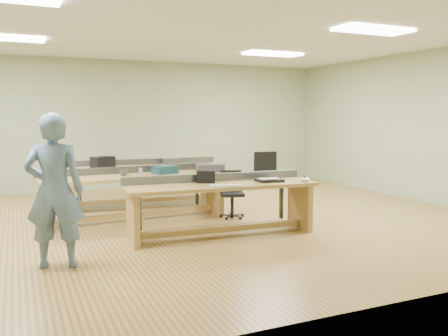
{
  "coord_description": "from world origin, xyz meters",
  "views": [
    {
      "loc": [
        -2.44,
        -7.19,
        1.71
      ],
      "look_at": [
        0.47,
        -0.6,
        0.91
      ],
      "focal_mm": 38.0,
      "sensor_mm": 36.0,
      "label": 1
    }
  ],
  "objects_px": {
    "parts_bin_teal": "(165,170)",
    "parts_bin_grey": "(210,168)",
    "workbench_front": "(221,197)",
    "drinks_can": "(141,172)",
    "mug": "(123,173)",
    "workbench_mid": "(135,186)",
    "laptop_base": "(269,180)",
    "task_chair": "(232,201)",
    "person": "(54,191)",
    "workbench_back": "(146,176)",
    "camera_bag": "(206,177)"
  },
  "relations": [
    {
      "from": "workbench_mid",
      "to": "task_chair",
      "type": "bearing_deg",
      "value": -19.7
    },
    {
      "from": "parts_bin_grey",
      "to": "drinks_can",
      "type": "height_order",
      "value": "parts_bin_grey"
    },
    {
      "from": "workbench_mid",
      "to": "camera_bag",
      "type": "relative_size",
      "value": 11.73
    },
    {
      "from": "workbench_mid",
      "to": "laptop_base",
      "type": "height_order",
      "value": "workbench_mid"
    },
    {
      "from": "task_chair",
      "to": "person",
      "type": "bearing_deg",
      "value": -134.25
    },
    {
      "from": "workbench_mid",
      "to": "parts_bin_teal",
      "type": "distance_m",
      "value": 0.57
    },
    {
      "from": "workbench_mid",
      "to": "camera_bag",
      "type": "bearing_deg",
      "value": -63.93
    },
    {
      "from": "workbench_front",
      "to": "person",
      "type": "distance_m",
      "value": 2.37
    },
    {
      "from": "workbench_front",
      "to": "parts_bin_grey",
      "type": "xyz_separation_m",
      "value": [
        0.41,
        1.43,
        0.26
      ]
    },
    {
      "from": "workbench_mid",
      "to": "parts_bin_teal",
      "type": "xyz_separation_m",
      "value": [
        0.51,
        -0.0,
        0.25
      ]
    },
    {
      "from": "parts_bin_teal",
      "to": "drinks_can",
      "type": "height_order",
      "value": "parts_bin_teal"
    },
    {
      "from": "laptop_base",
      "to": "mug",
      "type": "xyz_separation_m",
      "value": [
        -1.82,
        1.52,
        0.03
      ]
    },
    {
      "from": "parts_bin_grey",
      "to": "drinks_can",
      "type": "distance_m",
      "value": 1.24
    },
    {
      "from": "person",
      "to": "laptop_base",
      "type": "bearing_deg",
      "value": -157.0
    },
    {
      "from": "laptop_base",
      "to": "task_chair",
      "type": "height_order",
      "value": "laptop_base"
    },
    {
      "from": "workbench_front",
      "to": "parts_bin_grey",
      "type": "distance_m",
      "value": 1.51
    },
    {
      "from": "task_chair",
      "to": "workbench_back",
      "type": "bearing_deg",
      "value": 137.86
    },
    {
      "from": "camera_bag",
      "to": "task_chair",
      "type": "relative_size",
      "value": 0.33
    },
    {
      "from": "camera_bag",
      "to": "task_chair",
      "type": "bearing_deg",
      "value": 70.55
    },
    {
      "from": "workbench_mid",
      "to": "laptop_base",
      "type": "relative_size",
      "value": 8.39
    },
    {
      "from": "mug",
      "to": "drinks_can",
      "type": "xyz_separation_m",
      "value": [
        0.26,
        -0.06,
        0.01
      ]
    },
    {
      "from": "workbench_back",
      "to": "mug",
      "type": "relative_size",
      "value": 24.32
    },
    {
      "from": "workbench_back",
      "to": "parts_bin_grey",
      "type": "xyz_separation_m",
      "value": [
        0.79,
        -1.32,
        0.26
      ]
    },
    {
      "from": "parts_bin_teal",
      "to": "mug",
      "type": "height_order",
      "value": "parts_bin_teal"
    },
    {
      "from": "parts_bin_teal",
      "to": "task_chair",
      "type": "bearing_deg",
      "value": -23.4
    },
    {
      "from": "person",
      "to": "camera_bag",
      "type": "xyz_separation_m",
      "value": [
        2.12,
        0.73,
        -0.04
      ]
    },
    {
      "from": "person",
      "to": "camera_bag",
      "type": "distance_m",
      "value": 2.24
    },
    {
      "from": "laptop_base",
      "to": "drinks_can",
      "type": "relative_size",
      "value": 3.02
    },
    {
      "from": "workbench_mid",
      "to": "mug",
      "type": "height_order",
      "value": "workbench_mid"
    },
    {
      "from": "laptop_base",
      "to": "task_chair",
      "type": "bearing_deg",
      "value": 99.21
    },
    {
      "from": "person",
      "to": "parts_bin_teal",
      "type": "xyz_separation_m",
      "value": [
        1.89,
        2.03,
        -0.06
      ]
    },
    {
      "from": "person",
      "to": "task_chair",
      "type": "relative_size",
      "value": 2.22
    },
    {
      "from": "workbench_front",
      "to": "parts_bin_teal",
      "type": "distance_m",
      "value": 1.54
    },
    {
      "from": "drinks_can",
      "to": "workbench_front",
      "type": "bearing_deg",
      "value": -58.96
    },
    {
      "from": "person",
      "to": "parts_bin_grey",
      "type": "height_order",
      "value": "person"
    },
    {
      "from": "parts_bin_grey",
      "to": "workbench_back",
      "type": "bearing_deg",
      "value": 120.97
    },
    {
      "from": "workbench_back",
      "to": "mug",
      "type": "distance_m",
      "value": 1.52
    },
    {
      "from": "workbench_front",
      "to": "task_chair",
      "type": "relative_size",
      "value": 3.51
    },
    {
      "from": "workbench_mid",
      "to": "workbench_back",
      "type": "relative_size",
      "value": 1.03
    },
    {
      "from": "workbench_front",
      "to": "person",
      "type": "bearing_deg",
      "value": -162.84
    },
    {
      "from": "workbench_back",
      "to": "drinks_can",
      "type": "distance_m",
      "value": 1.48
    },
    {
      "from": "camera_bag",
      "to": "parts_bin_grey",
      "type": "xyz_separation_m",
      "value": [
        0.58,
        1.26,
        -0.02
      ]
    },
    {
      "from": "person",
      "to": "parts_bin_teal",
      "type": "distance_m",
      "value": 2.78
    },
    {
      "from": "person",
      "to": "workbench_front",
      "type": "bearing_deg",
      "value": -151.95
    },
    {
      "from": "workbench_mid",
      "to": "workbench_back",
      "type": "xyz_separation_m",
      "value": [
        0.52,
        1.28,
        -0.0
      ]
    },
    {
      "from": "workbench_front",
      "to": "drinks_can",
      "type": "bearing_deg",
      "value": 124.27
    },
    {
      "from": "workbench_front",
      "to": "person",
      "type": "height_order",
      "value": "person"
    },
    {
      "from": "person",
      "to": "parts_bin_grey",
      "type": "relative_size",
      "value": 3.74
    },
    {
      "from": "parts_bin_teal",
      "to": "parts_bin_grey",
      "type": "relative_size",
      "value": 0.79
    },
    {
      "from": "workbench_front",
      "to": "mug",
      "type": "xyz_separation_m",
      "value": [
        -1.09,
        1.43,
        0.24
      ]
    }
  ]
}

